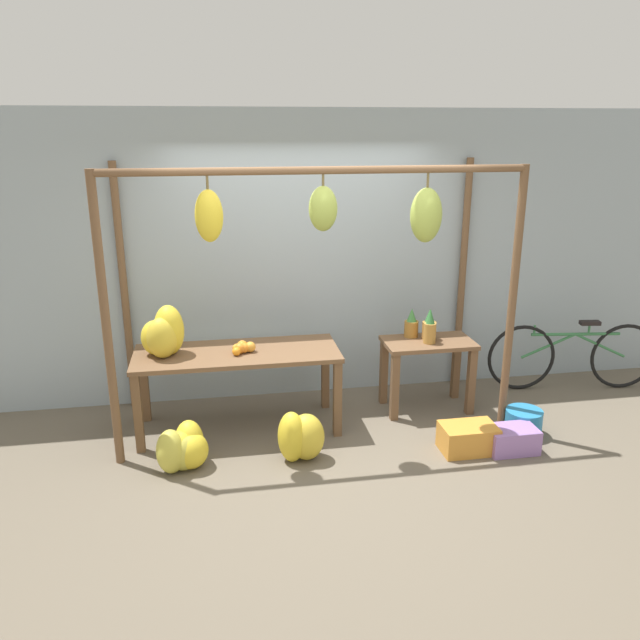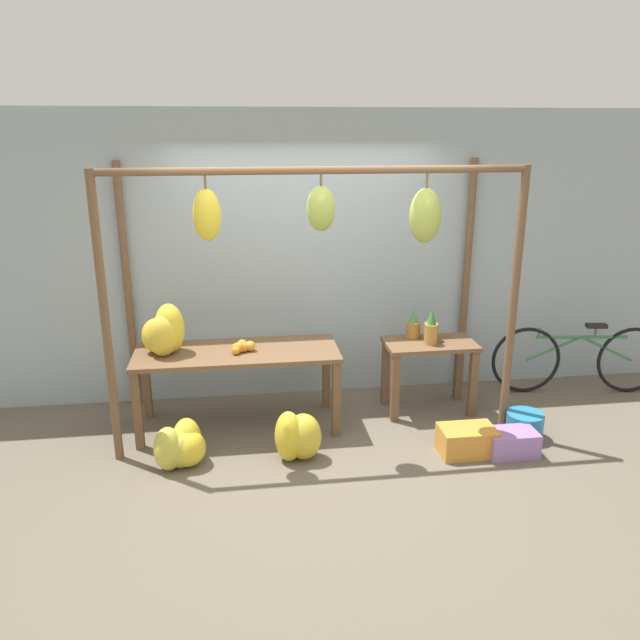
% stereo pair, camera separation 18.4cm
% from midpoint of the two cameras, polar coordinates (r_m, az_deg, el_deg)
% --- Properties ---
extents(ground_plane, '(20.00, 20.00, 0.00)m').
position_cam_midpoint_polar(ground_plane, '(5.30, 1.18, -12.46)').
color(ground_plane, '#665B4C').
extents(shop_wall_back, '(8.00, 0.08, 2.80)m').
position_cam_midpoint_polar(shop_wall_back, '(6.12, -0.80, 5.69)').
color(shop_wall_back, '#99A8B2').
rests_on(shop_wall_back, ground_plane).
extents(stall_awning, '(3.39, 1.25, 2.34)m').
position_cam_midpoint_polar(stall_awning, '(5.14, 1.37, 6.78)').
color(stall_awning, brown).
rests_on(stall_awning, ground_plane).
extents(display_table_main, '(1.79, 0.70, 0.74)m').
position_cam_midpoint_polar(display_table_main, '(5.58, -6.64, -3.74)').
color(display_table_main, brown).
rests_on(display_table_main, ground_plane).
extents(display_table_side, '(0.85, 0.48, 0.69)m').
position_cam_midpoint_polar(display_table_side, '(6.02, 10.82, -3.54)').
color(display_table_side, brown).
rests_on(display_table_side, ground_plane).
extents(banana_pile_on_table, '(0.43, 0.42, 0.44)m').
position_cam_midpoint_polar(banana_pile_on_table, '(5.54, -13.14, -1.14)').
color(banana_pile_on_table, yellow).
rests_on(banana_pile_on_table, display_table_main).
extents(orange_pile, '(0.21, 0.20, 0.10)m').
position_cam_midpoint_polar(orange_pile, '(5.51, -6.20, -2.44)').
color(orange_pile, orange).
rests_on(orange_pile, display_table_main).
extents(pineapple_cluster, '(0.28, 0.33, 0.33)m').
position_cam_midpoint_polar(pineapple_cluster, '(5.96, 10.46, -0.71)').
color(pineapple_cluster, olive).
rests_on(pineapple_cluster, display_table_side).
extents(banana_pile_ground_left, '(0.47, 0.41, 0.37)m').
position_cam_midpoint_polar(banana_pile_ground_left, '(5.22, -11.61, -11.29)').
color(banana_pile_ground_left, yellow).
rests_on(banana_pile_ground_left, ground_plane).
extents(banana_pile_ground_right, '(0.45, 0.33, 0.43)m').
position_cam_midpoint_polar(banana_pile_ground_right, '(5.18, -1.07, -10.61)').
color(banana_pile_ground_right, gold).
rests_on(banana_pile_ground_right, ground_plane).
extents(fruit_crate_white, '(0.46, 0.30, 0.23)m').
position_cam_midpoint_polar(fruit_crate_white, '(5.47, 14.24, -10.65)').
color(fruit_crate_white, orange).
rests_on(fruit_crate_white, ground_plane).
extents(blue_bucket, '(0.32, 0.32, 0.23)m').
position_cam_midpoint_polar(blue_bucket, '(5.87, 19.06, -9.11)').
color(blue_bucket, teal).
rests_on(blue_bucket, ground_plane).
extents(parked_bicycle, '(1.77, 0.28, 0.74)m').
position_cam_midpoint_polar(parked_bicycle, '(6.92, 23.30, -3.27)').
color(parked_bicycle, black).
rests_on(parked_bicycle, ground_plane).
extents(fruit_crate_purple, '(0.42, 0.27, 0.21)m').
position_cam_midpoint_polar(fruit_crate_purple, '(5.57, 17.99, -10.62)').
color(fruit_crate_purple, '#9970B7').
rests_on(fruit_crate_purple, ground_plane).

